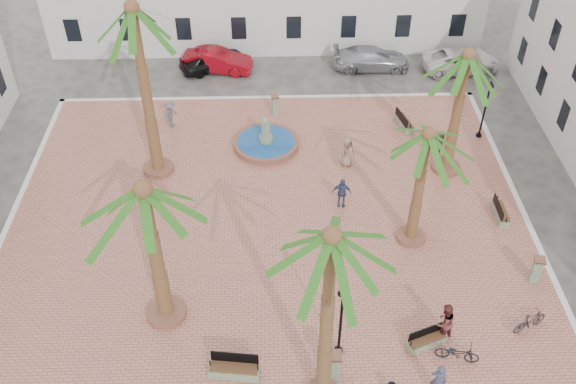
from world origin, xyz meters
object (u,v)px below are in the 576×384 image
bollard_e (537,269)px  car_silver (371,58)px  pedestrian_fountain_a (347,152)px  car_red (217,61)px  lamppost_e (487,99)px  pedestrian_fountain_b (342,193)px  bench_ne (404,123)px  lamppost_s (342,309)px  palm_nw (135,27)px  palm_ne (466,70)px  bicycle_b (530,321)px  palm_e (426,148)px  pedestrian_east (439,144)px  pedestrian_north (171,114)px  palm_sw (146,208)px  bicycle_a (457,353)px  cyclist_a (438,380)px  bollard_se (334,366)px  bench_se (426,341)px  cyclist_b (444,322)px  bench_s (234,369)px  palm_s (331,256)px  car_black (212,59)px  car_white (461,60)px  fountain (266,142)px  bench_e (500,213)px  bollard_n (275,105)px

bollard_e → car_silver: bollard_e is taller
pedestrian_fountain_a → car_red: (-7.69, 10.75, -0.26)m
lamppost_e → pedestrian_fountain_b: (-8.66, -5.82, -1.69)m
bench_ne → lamppost_s: bearing=147.5°
car_silver → palm_nw: bearing=130.6°
palm_ne → bicycle_b: 12.32m
palm_e → car_silver: bearing=89.4°
palm_nw → palm_e: bearing=-23.7°
pedestrian_fountain_b → pedestrian_east: (5.85, 4.04, -0.04)m
pedestrian_fountain_a → pedestrian_north: size_ratio=1.05×
bicycle_b → palm_sw: bearing=62.0°
bicycle_a → car_silver: size_ratio=0.34×
bench_ne → cyclist_a: 17.99m
cyclist_a → bollard_se: bearing=11.3°
bench_se → cyclist_b: size_ratio=0.90×
bollard_e → palm_ne: bearing=105.2°
bench_s → pedestrian_fountain_b: bearing=69.9°
cyclist_a → car_red: size_ratio=0.37×
palm_sw → bench_s: palm_sw is taller
palm_sw → palm_s: 7.81m
bench_se → cyclist_a: cyclist_a is taller
car_black → bicycle_b: bearing=-171.8°
car_black → bench_s: bearing=160.5°
palm_sw → car_white: palm_sw is taller
fountain → bicycle_a: fountain is taller
pedestrian_east → car_white: (3.56, 9.68, -0.23)m
palm_ne → pedestrian_east: (-0.21, 1.21, -5.37)m
palm_s → palm_ne: palm_s is taller
palm_ne → bollard_se: 15.86m
palm_nw → bicycle_a: bearing=-43.1°
car_silver → cyclist_a: bearing=179.0°
bench_e → pedestrian_fountain_a: size_ratio=0.96×
palm_sw → car_black: bearing=88.0°
pedestrian_fountain_a → car_black: size_ratio=0.40×
bollard_e → car_white: bollard_e is taller
bench_e → car_red: size_ratio=0.36×
pedestrian_fountain_b → bench_se: bearing=-66.3°
cyclist_b → pedestrian_east: cyclist_b is taller
palm_nw → car_black: bearing=78.3°
bench_se → bench_e: (5.22, 7.62, 0.01)m
palm_nw → car_white: (19.13, 10.56, -7.92)m
fountain → palm_s: (2.11, -16.17, 7.55)m
bicycle_b → pedestrian_fountain_a: (-6.57, 11.36, 0.38)m
bench_e → bench_ne: 8.78m
bench_ne → lamppost_s: 16.94m
fountain → cyclist_b: fountain is taller
bollard_se → car_white: 26.17m
palm_e → pedestrian_fountain_a: size_ratio=3.70×
palm_nw → bench_e: bearing=-13.6°
bench_e → bollard_n: bearing=49.7°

